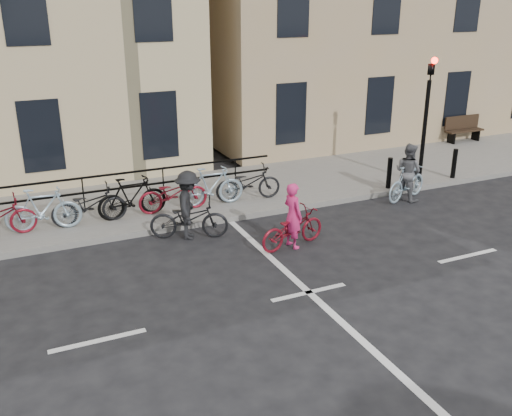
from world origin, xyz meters
name	(u,v)px	position (x,y,z in m)	size (l,w,h in m)	color
ground	(309,293)	(0.00, 0.00, 0.00)	(120.00, 120.00, 0.00)	black
sidewalk	(57,217)	(-4.00, 6.00, 0.07)	(46.00, 4.00, 0.15)	slate
traffic_light	(427,105)	(6.20, 4.34, 2.45)	(0.18, 0.30, 3.90)	black
bollard_east	(389,173)	(5.00, 4.25, 0.60)	(0.14, 0.14, 0.90)	black
bollard_west	(454,164)	(7.40, 4.25, 0.60)	(0.14, 0.14, 0.90)	black
bench	(463,128)	(11.00, 7.73, 0.67)	(1.60, 0.41, 0.97)	black
parked_bikes	(89,204)	(-3.30, 5.04, 0.64)	(10.40, 1.23, 1.05)	black
cyclist_pink	(293,225)	(0.71, 2.05, 0.53)	(1.79, 0.92, 1.52)	maroon
cyclist_grey	(407,177)	(5.11, 3.58, 0.65)	(1.73, 0.97, 1.61)	#9AB6C9
cyclist_dark	(189,212)	(-1.26, 3.50, 0.64)	(1.94, 1.26, 1.63)	black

